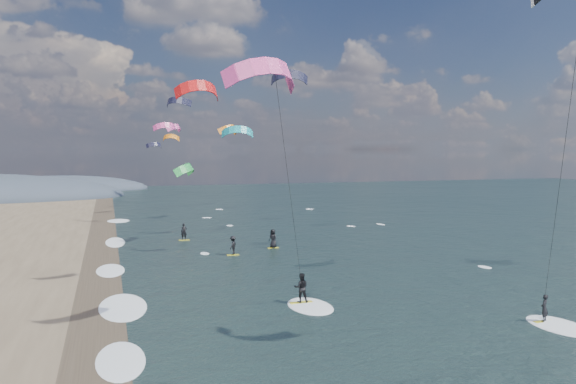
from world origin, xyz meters
name	(u,v)px	position (x,y,z in m)	size (l,w,h in m)	color
ground	(400,382)	(0.00, 0.00, 0.00)	(260.00, 260.00, 0.00)	black
wet_sand_strip	(97,335)	(-12.00, 10.00, 0.00)	(3.00, 240.00, 0.00)	#382D23
kitesurfer_near_b	(285,148)	(-2.39, 8.14, 9.65)	(7.29, 8.89, 14.55)	gold
far_kitesurfers	(238,240)	(0.38, 31.99, 0.90)	(8.72, 10.62, 1.85)	gold
bg_kite_field	(194,125)	(-0.67, 52.38, 12.61)	(13.34, 76.65, 9.49)	teal
shoreline_surf	(119,308)	(-10.80, 14.75, 0.00)	(2.40, 79.40, 0.11)	white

